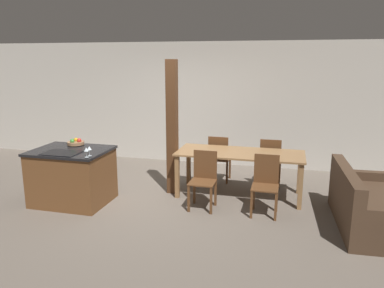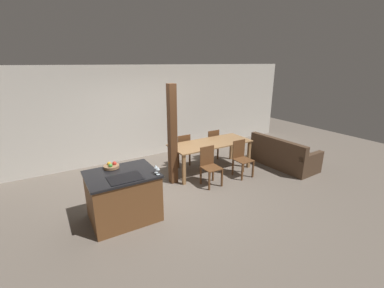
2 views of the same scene
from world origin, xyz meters
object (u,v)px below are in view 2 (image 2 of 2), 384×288
object	(u,v)px
kitchen_island	(123,196)
wine_glass_near	(158,168)
dining_chair_near_left	(210,165)
dining_table	(211,146)
couch	(283,156)
dining_chair_far_right	(211,144)
fruit_bowl	(111,166)
dining_chair_far_left	(182,149)
dining_chair_near_right	(241,158)
timber_post	(172,136)
wine_glass_middle	(156,167)

from	to	relation	value
kitchen_island	wine_glass_near	world-z (taller)	wine_glass_near
dining_chair_near_left	dining_table	bearing A→B (deg)	53.90
kitchen_island	couch	distance (m)	4.54
dining_chair_near_left	dining_chair_far_right	distance (m)	1.64
wine_glass_near	dining_chair_far_right	size ratio (longest dim) A/B	0.16
kitchen_island	dining_table	size ratio (longest dim) A/B	0.56
fruit_bowl	dining_chair_far_right	world-z (taller)	fruit_bowl
kitchen_island	couch	world-z (taller)	kitchen_island
dining_table	dining_chair_far_left	xyz separation A→B (m)	(-0.48, 0.66, -0.21)
dining_chair_near_right	dining_chair_far_left	size ratio (longest dim) A/B	1.00
kitchen_island	dining_chair_near_left	world-z (taller)	kitchen_island
fruit_bowl	wine_glass_near	world-z (taller)	wine_glass_near
dining_chair_far_left	fruit_bowl	bearing A→B (deg)	31.48
fruit_bowl	dining_table	world-z (taller)	fruit_bowl
wine_glass_near	couch	size ratio (longest dim) A/B	0.08
dining_chair_far_right	dining_chair_far_left	bearing A→B (deg)	0.00
dining_chair_far_left	dining_chair_far_right	bearing A→B (deg)	-180.00
dining_table	dining_chair_near_right	world-z (taller)	dining_chair_near_right
kitchen_island	dining_chair_far_left	world-z (taller)	kitchen_island
kitchen_island	fruit_bowl	distance (m)	0.59
dining_table	dining_chair_near_right	distance (m)	0.85
dining_chair_far_right	timber_post	size ratio (longest dim) A/B	0.39
couch	dining_chair_far_right	bearing A→B (deg)	41.61
dining_table	kitchen_island	bearing A→B (deg)	-159.00
timber_post	wine_glass_middle	bearing A→B (deg)	-127.84
dining_chair_near_right	timber_post	size ratio (longest dim) A/B	0.39
dining_chair_far_right	couch	world-z (taller)	dining_chair_far_right
timber_post	dining_table	bearing A→B (deg)	6.34
dining_table	dining_chair_far_left	world-z (taller)	dining_chair_far_left
kitchen_island	wine_glass_near	xyz separation A→B (m)	(0.53, -0.40, 0.57)
wine_glass_near	dining_chair_near_left	bearing A→B (deg)	24.81
wine_glass_middle	dining_chair_near_left	bearing A→B (deg)	22.23
kitchen_island	dining_chair_near_right	bearing A→B (deg)	6.29
kitchen_island	dining_chair_near_right	world-z (taller)	kitchen_island
dining_table	dining_chair_far_left	size ratio (longest dim) A/B	2.37
wine_glass_near	fruit_bowl	bearing A→B (deg)	130.93
wine_glass_near	dining_chair_near_right	bearing A→B (deg)	16.10
wine_glass_near	dining_chair_near_right	distance (m)	2.74
wine_glass_middle	kitchen_island	bearing A→B (deg)	149.14
wine_glass_middle	dining_chair_far_left	bearing A→B (deg)	50.98
wine_glass_middle	dining_table	size ratio (longest dim) A/B	0.07
kitchen_island	dining_chair_near_left	bearing A→B (deg)	9.10
dining_chair_far_left	wine_glass_middle	bearing A→B (deg)	50.98
dining_chair_near_right	dining_chair_far_right	bearing A→B (deg)	90.00
dining_table	dining_chair_far_right	bearing A→B (deg)	53.90
kitchen_island	dining_table	distance (m)	2.82
wine_glass_near	timber_post	bearing A→B (deg)	54.08
couch	kitchen_island	bearing A→B (deg)	89.88
dining_table	couch	world-z (taller)	couch
wine_glass_near	timber_post	xyz separation A→B (m)	(0.93, 1.28, 0.14)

